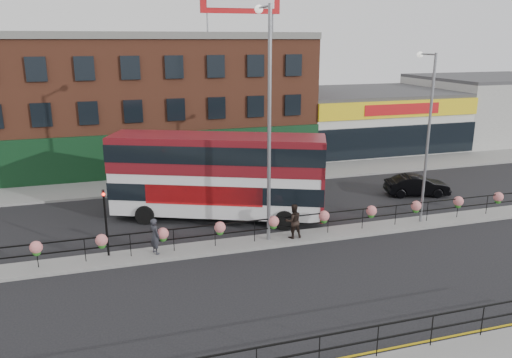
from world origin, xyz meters
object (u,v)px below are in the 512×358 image
object	(u,v)px
pedestrian_a	(155,236)
lamp_column_east	(427,124)
car	(417,185)
lamp_column_west	(267,105)
pedestrian_b	(293,221)
double_decker_bus	(218,168)

from	to	relation	value
pedestrian_a	lamp_column_east	xyz separation A→B (m)	(14.50, 0.27, 4.53)
pedestrian_a	car	bearing A→B (deg)	-99.95
lamp_column_east	pedestrian_a	bearing A→B (deg)	-178.95
lamp_column_west	lamp_column_east	world-z (taller)	lamp_column_west
pedestrian_b	lamp_column_west	world-z (taller)	lamp_column_west
pedestrian_b	lamp_column_west	bearing A→B (deg)	-18.45
double_decker_bus	pedestrian_a	distance (m)	6.10
lamp_column_east	car	bearing A→B (deg)	56.61
double_decker_bus	lamp_column_west	distance (m)	5.70
pedestrian_b	lamp_column_west	distance (m)	5.97
car	lamp_column_east	xyz separation A→B (m)	(-2.89, -4.38, 4.87)
lamp_column_west	lamp_column_east	bearing A→B (deg)	-0.41
pedestrian_a	lamp_column_west	world-z (taller)	lamp_column_west
car	lamp_column_west	bearing A→B (deg)	125.55
car	lamp_column_east	bearing A→B (deg)	162.02
pedestrian_a	pedestrian_b	world-z (taller)	pedestrian_b
double_decker_bus	lamp_column_west	world-z (taller)	lamp_column_west
pedestrian_b	car	bearing A→B (deg)	-155.63
car	lamp_column_east	world-z (taller)	lamp_column_east
pedestrian_b	lamp_column_west	size ratio (longest dim) A/B	0.16
car	lamp_column_east	size ratio (longest dim) A/B	0.47
pedestrian_a	lamp_column_west	xyz separation A→B (m)	(5.62, 0.33, 5.84)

